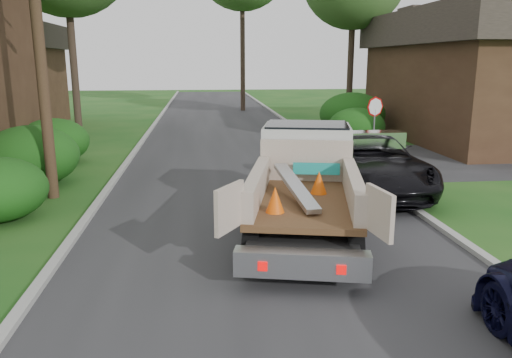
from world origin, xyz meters
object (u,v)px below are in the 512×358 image
object	(u,v)px
house_right	(497,74)
black_pickup	(368,163)
utility_pole	(36,5)
stop_sign	(375,115)
flatbed_truck	(306,173)

from	to	relation	value
house_right	black_pickup	distance (m)	13.29
utility_pole	house_right	world-z (taller)	utility_pole
stop_sign	house_right	size ratio (longest dim) A/B	0.19
house_right	black_pickup	world-z (taller)	house_right
utility_pole	house_right	xyz separation A→B (m)	(18.48, 9.02, -2.01)
stop_sign	utility_pole	xyz separation A→B (m)	(-10.68, -4.02, 3.40)
house_right	flatbed_truck	xyz separation A→B (m)	(-11.92, -12.09, -1.94)
flatbed_truck	house_right	bearing A→B (deg)	57.98
stop_sign	house_right	bearing A→B (deg)	32.66
stop_sign	black_pickup	bearing A→B (deg)	-111.28
utility_pole	flatbed_truck	distance (m)	8.25
flatbed_truck	black_pickup	world-z (taller)	flatbed_truck
stop_sign	utility_pole	distance (m)	11.91
stop_sign	utility_pole	bearing A→B (deg)	-159.38
utility_pole	flatbed_truck	size ratio (longest dim) A/B	1.58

